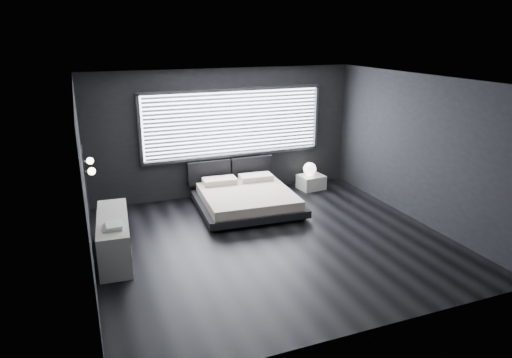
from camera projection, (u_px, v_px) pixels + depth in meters
name	position (u px, v px, depth m)	size (l,w,h in m)	color
room	(274.00, 165.00, 7.64)	(6.04, 6.00, 2.80)	black
window	(234.00, 123.00, 10.03)	(4.14, 0.09, 1.52)	white
headboard	(230.00, 170.00, 10.26)	(1.96, 0.16, 0.52)	black
sconce_near	(91.00, 171.00, 6.63)	(0.18, 0.11, 0.11)	silver
sconce_far	(90.00, 161.00, 7.16)	(0.18, 0.11, 0.11)	silver
wall_art_upper	(84.00, 166.00, 5.99)	(0.01, 0.48, 0.48)	#47474C
wall_art_lower	(87.00, 194.00, 6.35)	(0.01, 0.48, 0.48)	#47474C
bed	(247.00, 199.00, 9.42)	(2.12, 2.04, 0.52)	black
nightstand	(311.00, 182.00, 10.71)	(0.56, 0.47, 0.33)	silver
orb_lamp	(310.00, 169.00, 10.64)	(0.30, 0.30, 0.30)	white
dresser	(114.00, 237.00, 7.43)	(0.61, 1.76, 0.69)	silver
book_stack	(113.00, 226.00, 6.92)	(0.29, 0.37, 0.07)	silver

